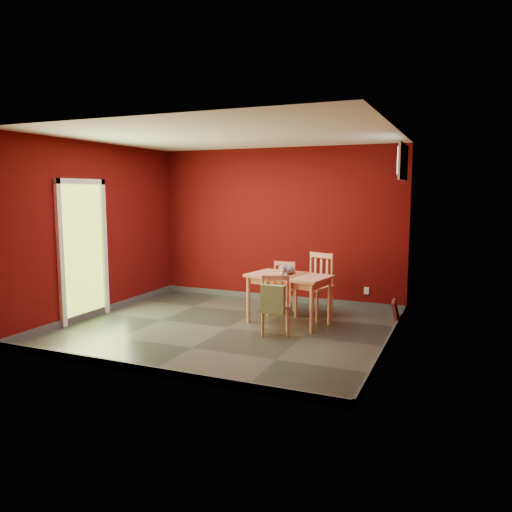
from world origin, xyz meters
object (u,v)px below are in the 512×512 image
at_px(dining_table, 289,281).
at_px(picture_frame, 396,312).
at_px(chair_far_right, 316,284).
at_px(cat, 287,268).
at_px(chair_near, 275,303).
at_px(chair_far_left, 282,287).
at_px(tote_bag, 273,299).

relative_size(dining_table, picture_frame, 3.49).
bearing_deg(chair_far_right, cat, -114.50).
distance_m(chair_far_right, chair_near, 1.21).
relative_size(dining_table, chair_far_right, 1.29).
distance_m(dining_table, chair_far_left, 0.73).
relative_size(dining_table, tote_bag, 2.82).
distance_m(chair_far_left, picture_frame, 1.81).
distance_m(chair_far_left, tote_bag, 1.47).
height_order(chair_far_right, chair_near, chair_far_right).
relative_size(dining_table, chair_near, 1.51).
height_order(chair_far_left, chair_near, chair_near).
relative_size(chair_near, tote_bag, 1.86).
height_order(chair_far_right, cat, chair_far_right).
bearing_deg(picture_frame, tote_bag, -135.88).
distance_m(chair_far_left, chair_far_right, 0.57).
bearing_deg(tote_bag, chair_far_right, 82.70).
height_order(chair_near, tote_bag, chair_near).
distance_m(chair_far_right, tote_bag, 1.40).
bearing_deg(chair_far_left, cat, -64.22).
bearing_deg(cat, picture_frame, 9.18).
height_order(chair_far_left, tote_bag, chair_far_left).
bearing_deg(chair_far_right, chair_near, -100.68).
distance_m(tote_bag, picture_frame, 1.99).
relative_size(chair_far_left, cat, 2.10).
bearing_deg(chair_far_right, picture_frame, -1.19).
bearing_deg(dining_table, chair_far_right, 68.08).
bearing_deg(tote_bag, chair_far_left, 105.24).
relative_size(chair_far_right, chair_near, 1.17).
bearing_deg(chair_far_left, picture_frame, -1.63).
bearing_deg(chair_near, cat, 94.10).
bearing_deg(chair_far_left, chair_far_right, -2.59).
xyz_separation_m(cat, picture_frame, (1.50, 0.56, -0.65)).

